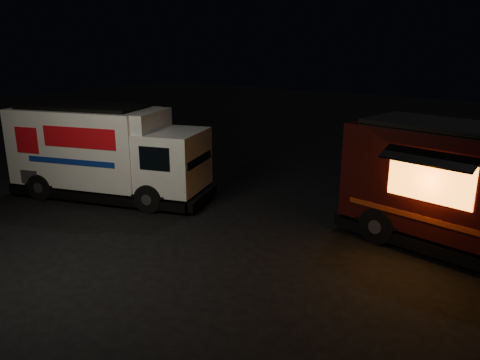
% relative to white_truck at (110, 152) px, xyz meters
% --- Properties ---
extents(ground, '(80.00, 80.00, 0.00)m').
position_rel_white_truck_xyz_m(ground, '(4.79, -1.12, -1.64)').
color(ground, black).
rests_on(ground, ground).
extents(white_truck, '(7.67, 4.69, 3.29)m').
position_rel_white_truck_xyz_m(white_truck, '(0.00, 0.00, 0.00)').
color(white_truck, silver).
rests_on(white_truck, ground).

